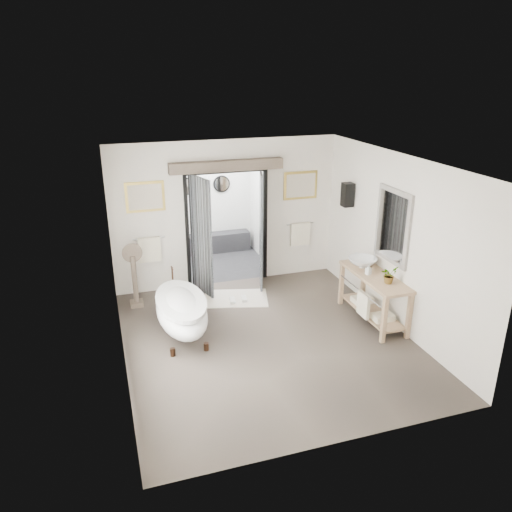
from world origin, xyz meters
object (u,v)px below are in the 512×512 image
Objects in this scene: rug at (236,298)px; basin at (362,263)px; vanity at (373,294)px; clawfoot_tub at (181,311)px.

basin is at bearing -29.94° from rug.
rug is (-2.02, 1.55, -0.50)m from vanity.
rug is (1.20, 1.02, -0.42)m from clawfoot_tub.
clawfoot_tub is 3.26m from basin.
basin is at bearing -2.52° from clawfoot_tub.
vanity is at bearing -91.24° from basin.
clawfoot_tub is 3.27m from vanity.
clawfoot_tub is 1.49× the size of rug.
rug is at bearing 142.52° from vanity.
vanity is (3.23, -0.54, 0.08)m from clawfoot_tub.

